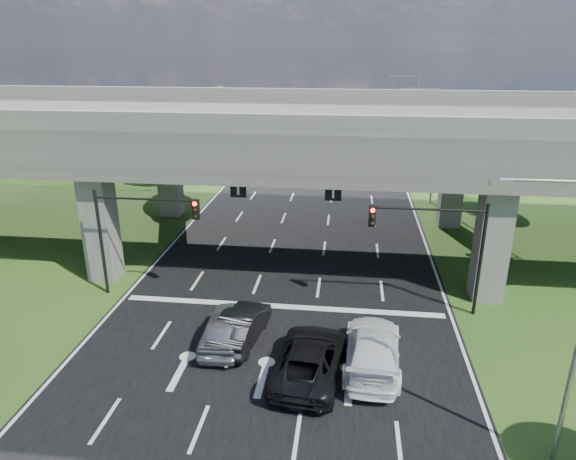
% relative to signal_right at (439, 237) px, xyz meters
% --- Properties ---
extents(ground, '(160.00, 160.00, 0.00)m').
position_rel_signal_right_xyz_m(ground, '(-7.82, -3.94, -4.19)').
color(ground, '#284D18').
rests_on(ground, ground).
extents(road, '(18.00, 120.00, 0.03)m').
position_rel_signal_right_xyz_m(road, '(-7.82, 6.06, -4.17)').
color(road, black).
rests_on(road, ground).
extents(overpass, '(80.00, 15.00, 10.00)m').
position_rel_signal_right_xyz_m(overpass, '(-7.82, 8.06, 3.73)').
color(overpass, '#3B3835').
rests_on(overpass, ground).
extents(warehouse, '(20.00, 10.00, 4.00)m').
position_rel_signal_right_xyz_m(warehouse, '(-33.82, 31.06, -2.19)').
color(warehouse, '#9E9E99').
rests_on(warehouse, ground).
extents(signal_right, '(5.76, 0.54, 6.00)m').
position_rel_signal_right_xyz_m(signal_right, '(0.00, 0.00, 0.00)').
color(signal_right, black).
rests_on(signal_right, ground).
extents(signal_left, '(5.76, 0.54, 6.00)m').
position_rel_signal_right_xyz_m(signal_left, '(-15.65, 0.00, 0.00)').
color(signal_left, black).
rests_on(signal_left, ground).
extents(streetlight_near, '(3.38, 0.25, 10.00)m').
position_rel_signal_right_xyz_m(streetlight_near, '(2.27, -9.94, 1.66)').
color(streetlight_near, gray).
rests_on(streetlight_near, ground).
extents(streetlight_far, '(3.38, 0.25, 10.00)m').
position_rel_signal_right_xyz_m(streetlight_far, '(2.27, 20.06, 1.66)').
color(streetlight_far, gray).
rests_on(streetlight_far, ground).
extents(streetlight_beyond, '(3.38, 0.25, 10.00)m').
position_rel_signal_right_xyz_m(streetlight_beyond, '(2.27, 36.06, 1.66)').
color(streetlight_beyond, gray).
rests_on(streetlight_beyond, ground).
extents(tree_left_near, '(4.50, 4.50, 7.80)m').
position_rel_signal_right_xyz_m(tree_left_near, '(-21.78, 22.06, 0.63)').
color(tree_left_near, black).
rests_on(tree_left_near, ground).
extents(tree_left_mid, '(3.91, 3.90, 6.76)m').
position_rel_signal_right_xyz_m(tree_left_mid, '(-24.78, 30.06, -0.01)').
color(tree_left_mid, black).
rests_on(tree_left_mid, ground).
extents(tree_left_far, '(4.80, 4.80, 8.32)m').
position_rel_signal_right_xyz_m(tree_left_far, '(-20.78, 38.06, 0.95)').
color(tree_left_far, black).
rests_on(tree_left_far, ground).
extents(tree_right_near, '(4.20, 4.20, 7.28)m').
position_rel_signal_right_xyz_m(tree_right_near, '(5.22, 24.06, 0.31)').
color(tree_right_near, black).
rests_on(tree_right_near, ground).
extents(tree_right_mid, '(3.91, 3.90, 6.76)m').
position_rel_signal_right_xyz_m(tree_right_mid, '(8.22, 32.06, -0.01)').
color(tree_right_mid, black).
rests_on(tree_right_mid, ground).
extents(tree_right_far, '(4.50, 4.50, 7.80)m').
position_rel_signal_right_xyz_m(tree_right_far, '(4.22, 40.06, 0.63)').
color(tree_right_far, black).
rests_on(tree_right_far, ground).
extents(car_silver, '(2.14, 4.88, 1.63)m').
position_rel_signal_right_xyz_m(car_silver, '(-10.00, -4.18, -3.34)').
color(car_silver, '#B1B5BA').
rests_on(car_silver, road).
extents(car_dark, '(2.23, 4.89, 1.55)m').
position_rel_signal_right_xyz_m(car_dark, '(-9.29, -3.94, -3.38)').
color(car_dark, black).
rests_on(car_dark, road).
extents(car_white, '(2.64, 5.94, 1.69)m').
position_rel_signal_right_xyz_m(car_white, '(-3.23, -5.23, -3.31)').
color(car_white, white).
rests_on(car_white, road).
extents(car_trailing, '(3.22, 5.97, 1.59)m').
position_rel_signal_right_xyz_m(car_trailing, '(-5.87, -6.21, -3.36)').
color(car_trailing, black).
rests_on(car_trailing, road).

